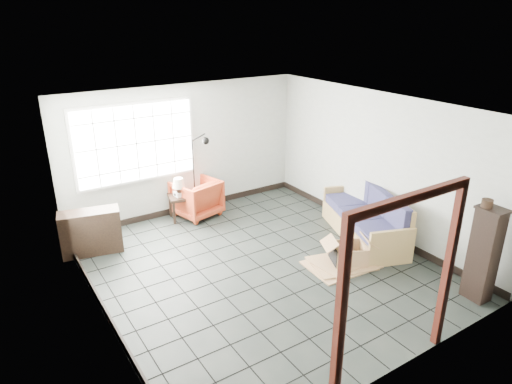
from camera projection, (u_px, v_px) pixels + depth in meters
ground at (261, 267)px, 7.42m from camera, size 5.50×5.50×0.00m
room_shell at (260, 169)px, 6.82m from camera, size 5.02×5.52×2.61m
window_panel at (136, 143)px, 8.43m from camera, size 2.32×0.08×1.52m
doorway_trim at (402, 265)px, 4.81m from camera, size 1.80×0.08×2.20m
futon_sofa at (367, 220)px, 8.28m from camera, size 1.46×2.24×0.93m
armchair at (196, 196)px, 9.16m from camera, size 0.96×0.93×0.83m
side_table at (181, 200)px, 8.99m from camera, size 0.54×0.54×0.50m
table_lamp at (179, 184)px, 8.80m from camera, size 0.31×0.31×0.38m
projector at (181, 193)px, 8.94m from camera, size 0.26×0.21×0.09m
floor_lamp at (200, 173)px, 8.95m from camera, size 0.46×0.40×1.71m
console_shelf at (91, 232)px, 7.74m from camera, size 1.04×0.59×0.77m
tall_shelf at (484, 254)px, 6.37m from camera, size 0.32×0.40×1.42m
pot at (487, 203)px, 6.12m from camera, size 0.19×0.19×0.11m
open_box at (348, 255)px, 7.43m from camera, size 0.97×0.74×0.49m
cardboard_pile at (342, 263)px, 7.46m from camera, size 1.17×0.96×0.16m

